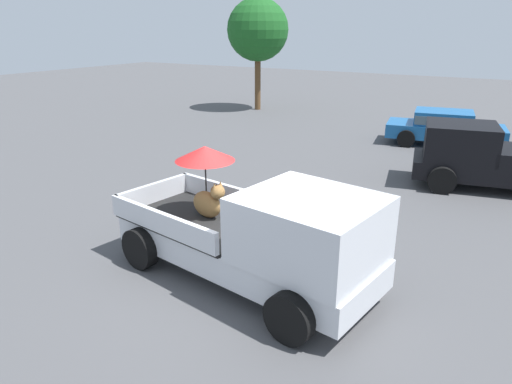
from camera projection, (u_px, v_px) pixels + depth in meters
name	position (u px, v px, depth m)	size (l,w,h in m)	color
ground_plane	(243.00, 276.00, 8.57)	(80.00, 80.00, 0.00)	#4C4C4F
pickup_truck_main	(263.00, 236.00, 7.99)	(5.28, 2.89, 2.27)	black
pickup_truck_red	(496.00, 159.00, 12.95)	(5.06, 2.90, 1.80)	black
parked_sedan_near	(444.00, 126.00, 17.83)	(4.53, 2.50, 1.33)	black
tree_by_lot	(258.00, 30.00, 24.38)	(3.26, 3.26, 5.85)	brown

